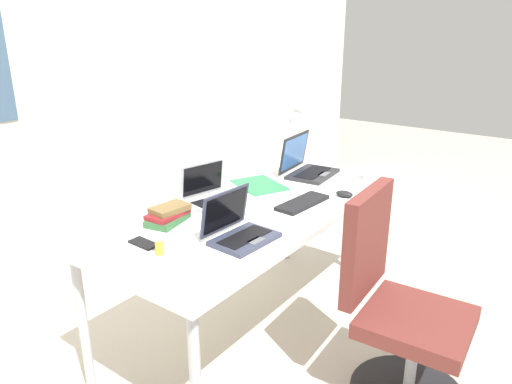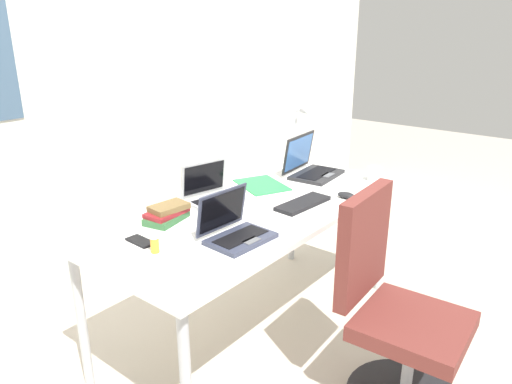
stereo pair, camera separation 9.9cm
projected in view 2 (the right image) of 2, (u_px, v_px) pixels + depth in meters
ground_plane at (256, 329)px, 2.72m from camera, size 12.00×12.00×0.00m
wall_back at (115, 80)px, 2.94m from camera, size 6.00×0.13×2.60m
desk at (256, 217)px, 2.50m from camera, size 1.80×0.80×0.74m
desk_lamp at (299, 135)px, 3.16m from camera, size 0.12×0.18×0.40m
laptop_center at (311, 168)px, 2.97m from camera, size 0.35×0.30×0.25m
laptop_by_keyboard at (235, 230)px, 2.10m from camera, size 0.29×0.25×0.21m
laptop_front_right at (212, 194)px, 2.54m from camera, size 0.31×0.27×0.21m
external_keyboard at (303, 203)px, 2.49m from camera, size 0.34×0.14×0.02m
computer_mouse at (346, 195)px, 2.59m from camera, size 0.06×0.10×0.03m
cell_phone at (140, 241)px, 2.07m from camera, size 0.07×0.14×0.01m
pill_bottle at (154, 243)px, 1.98m from camera, size 0.04×0.04×0.08m
book_stack at (167, 214)px, 2.29m from camera, size 0.23×0.17×0.08m
paper_folder_far_corner at (262, 185)px, 2.80m from camera, size 0.34×0.38×0.01m
coffee_mug at (375, 174)px, 2.86m from camera, size 0.11×0.08×0.09m
office_chair at (394, 323)px, 2.10m from camera, size 0.52×0.55×0.97m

